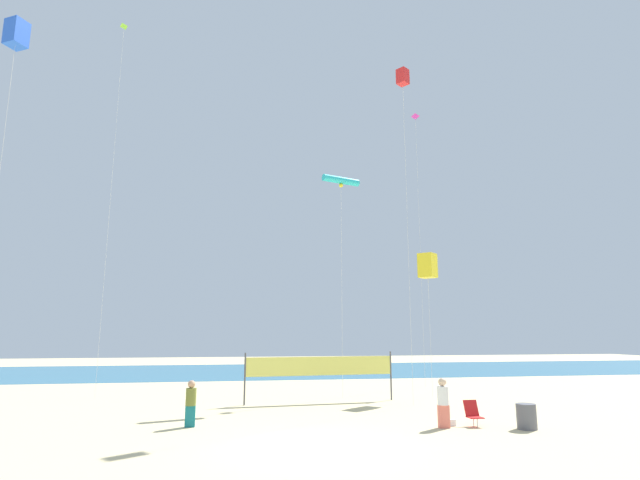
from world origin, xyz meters
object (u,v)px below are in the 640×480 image
trash_barrel (526,416)px  kite_magenta_diamond (416,131)px  kite_yellow_box (427,266)px  kite_lime_diamond (121,62)px  kite_blue_box (16,34)px  volleyball_net (321,368)px  beachgoer_olive_shirt (191,402)px  beachgoer_white_shirt (443,401)px  kite_red_box (403,78)px  folding_beach_chair (473,413)px  kite_cyan_tube (341,181)px  beach_handbag (452,423)px

trash_barrel → kite_magenta_diamond: kite_magenta_diamond is taller
kite_yellow_box → kite_lime_diamond: bearing=169.7°
kite_blue_box → kite_yellow_box: bearing=16.2°
trash_barrel → volleyball_net: (-5.90, 8.16, 1.20)m
beachgoer_olive_shirt → beachgoer_white_shirt: bearing=34.3°
kite_yellow_box → kite_blue_box: 21.94m
kite_blue_box → trash_barrel: bearing=-10.0°
trash_barrel → kite_blue_box: (-19.27, 3.40, 14.79)m
beachgoer_olive_shirt → kite_red_box: kite_red_box is taller
folding_beach_chair → kite_yellow_box: (1.81, 8.15, 6.52)m
beachgoer_olive_shirt → kite_cyan_tube: (7.23, 7.18, 10.91)m
kite_yellow_box → beach_handbag: bearing=-107.9°
beachgoer_white_shirt → kite_blue_box: 22.00m
folding_beach_chair → trash_barrel: (1.55, -0.93, -0.03)m
volleyball_net → kite_cyan_tube: 10.36m
beach_handbag → kite_magenta_diamond: (4.30, 13.33, 17.09)m
kite_cyan_tube → kite_lime_diamond: 15.04m
beachgoer_white_shirt → beach_handbag: size_ratio=6.07×
volleyball_net → kite_blue_box: (-13.37, -4.76, 13.59)m
kite_yellow_box → folding_beach_chair: bearing=-102.5°
kite_blue_box → folding_beach_chair: bearing=-7.9°
trash_barrel → kite_lime_diamond: (-17.25, 12.26, 18.81)m
trash_barrel → kite_cyan_tube: (-4.45, 9.69, 11.34)m
volleyball_net → kite_red_box: bearing=-24.3°
folding_beach_chair → beach_handbag: size_ratio=3.12×
beachgoer_white_shirt → kite_yellow_box: (3.02, 8.34, 6.06)m
beach_handbag → kite_cyan_tube: 14.66m
beachgoer_white_shirt → kite_red_box: kite_red_box is taller
beachgoer_white_shirt → kite_blue_box: (-16.50, 2.65, 14.30)m
kite_yellow_box → kite_blue_box: bearing=-163.8°
beach_handbag → kite_magenta_diamond: bearing=72.1°
kite_red_box → kite_lime_diamond: 16.75m
kite_lime_diamond → kite_red_box: bearing=-21.1°
trash_barrel → beach_handbag: 2.59m
volleyball_net → kite_magenta_diamond: kite_magenta_diamond is taller
beach_handbag → kite_yellow_box: 10.87m
kite_magenta_diamond → kite_red_box: size_ratio=1.08×
trash_barrel → kite_red_box: size_ratio=0.05×
kite_red_box → kite_blue_box: 17.72m
volleyball_net → kite_magenta_diamond: size_ratio=0.41×
kite_yellow_box → kite_red_box: kite_red_box is taller
kite_magenta_diamond → kite_yellow_box: bearing=-107.8°
beachgoer_white_shirt → volleyball_net: 8.08m
volleyball_net → kite_blue_box: kite_blue_box is taller
beachgoer_white_shirt → kite_red_box: 16.56m
beachgoer_white_shirt → folding_beach_chair: 1.31m
beach_handbag → beachgoer_white_shirt: bearing=-143.2°
volleyball_net → kite_yellow_box: bearing=8.5°
beachgoer_olive_shirt → kite_magenta_diamond: bearing=86.6°
kite_yellow_box → kite_cyan_tube: size_ratio=0.64×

